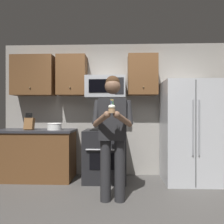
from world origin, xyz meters
TOP-DOWN VIEW (x-y plane):
  - ground_plane at (0.00, 0.00)m, footprint 6.00×6.00m
  - wall_back at (0.00, 1.75)m, footprint 4.40×0.10m
  - oven_range at (-0.15, 1.36)m, footprint 0.76×0.70m
  - microwave at (-0.15, 1.48)m, footprint 0.74×0.41m
  - refrigerator at (1.35, 1.32)m, footprint 0.90×0.75m
  - cabinet_row_upper at (-0.72, 1.53)m, footprint 2.78×0.36m
  - counter_left at (-1.45, 1.38)m, footprint 1.44×0.66m
  - knife_block at (-1.55, 1.33)m, footprint 0.16×0.15m
  - bowl_large_white at (-1.08, 1.34)m, footprint 0.27×0.27m
  - person at (0.02, 0.45)m, footprint 0.60×0.48m
  - cupcake at (0.02, 0.12)m, footprint 0.09×0.09m

SIDE VIEW (x-z plane):
  - ground_plane at x=0.00m, z-range 0.00..0.00m
  - oven_range at x=-0.15m, z-range 0.00..0.93m
  - counter_left at x=-1.45m, z-range 0.00..0.92m
  - refrigerator at x=1.35m, z-range 0.00..1.80m
  - bowl_large_white at x=-1.08m, z-range 0.92..1.05m
  - person at x=0.02m, z-range 0.11..1.88m
  - knife_block at x=-1.55m, z-range 0.88..1.20m
  - cupcake at x=0.02m, z-range 1.21..1.38m
  - wall_back at x=0.00m, z-range 0.00..2.60m
  - microwave at x=-0.15m, z-range 1.52..1.92m
  - cabinet_row_upper at x=-0.72m, z-range 1.57..2.33m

